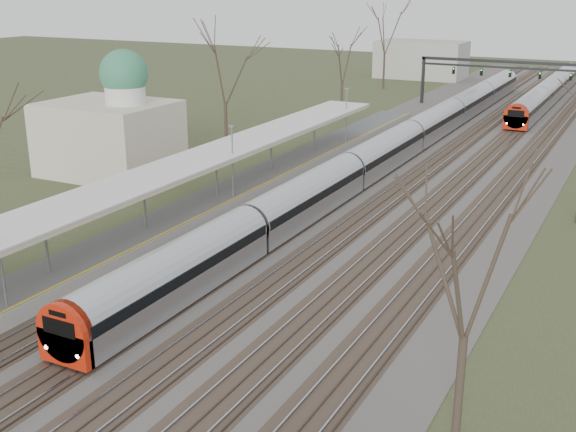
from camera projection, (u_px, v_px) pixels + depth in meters
name	position (u px, v px, depth m)	size (l,w,h in m)	color
track_bed	(432.00, 159.00, 64.70)	(24.00, 160.00, 0.22)	#474442
platform	(243.00, 189.00, 53.84)	(3.50, 69.00, 1.00)	#9E9B93
canopy	(208.00, 157.00, 48.96)	(4.10, 50.00, 3.11)	slate
dome_building	(111.00, 130.00, 58.78)	(10.00, 8.00, 10.30)	beige
signal_gantry	(505.00, 70.00, 88.52)	(21.00, 0.59, 6.08)	black
tree_west_far	(224.00, 67.00, 63.84)	(5.50, 5.50, 11.33)	#2D231C
tree_east_near	(470.00, 266.00, 23.34)	(4.50, 4.50, 9.27)	#2D231C
train_near	(410.00, 137.00, 67.13)	(2.62, 90.21, 3.05)	#B2B5BD
train_far	(548.00, 91.00, 94.81)	(2.62, 45.21, 3.05)	#B2B5BD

